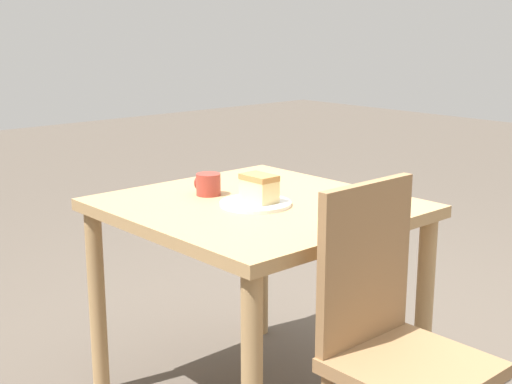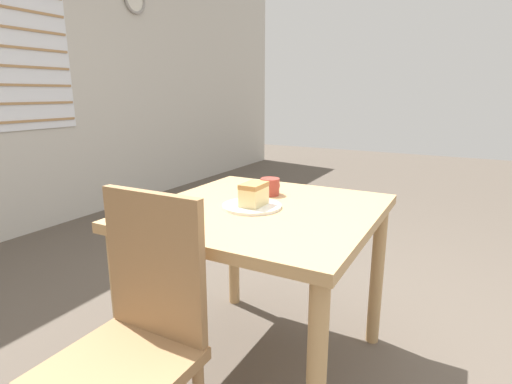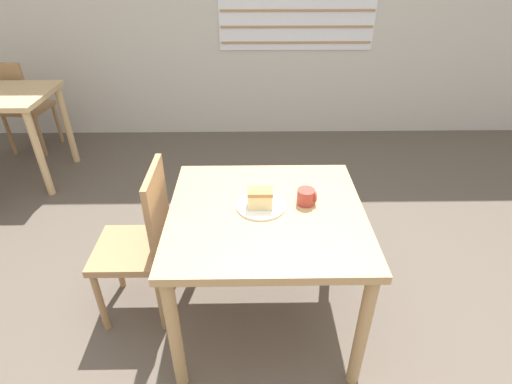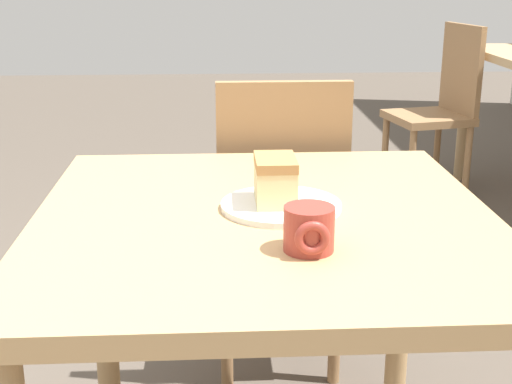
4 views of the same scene
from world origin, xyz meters
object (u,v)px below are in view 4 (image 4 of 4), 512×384
Objects in this scene: coffee_mug at (309,230)px; plate at (281,206)px; chair_near_window at (279,219)px; cake_slice at (275,180)px; chair_far_corner at (440,106)px; dining_table_near at (265,263)px.

plate is at bearing -173.07° from coffee_mug.
plate is 2.54× the size of coffee_mug.
chair_near_window is 0.69m from cake_slice.
chair_near_window is 0.67m from plate.
chair_far_corner is 2.57m from cake_slice.
chair_near_window is at bearing -42.32° from chair_far_corner.
coffee_mug is (0.84, -0.03, 0.29)m from chair_near_window.
cake_slice reaches higher than coffee_mug.
chair_near_window is 7.60× the size of cake_slice.
cake_slice is 0.23m from coffee_mug.
chair_far_corner reaches higher than coffee_mug.
plate is 2.00× the size of cake_slice.
dining_table_near is 0.25m from coffee_mug.
chair_near_window is 3.80× the size of plate.
chair_near_window reaches higher than plate.
plate is 0.23m from coffee_mug.
dining_table_near is 9.93× the size of coffee_mug.
chair_far_corner is 2.56m from plate.
plate is at bearing 128.07° from dining_table_near.
chair_near_window is at bearing 172.32° from dining_table_near.
cake_slice is (2.32, -1.07, 0.31)m from chair_far_corner.
coffee_mug reaches higher than plate.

